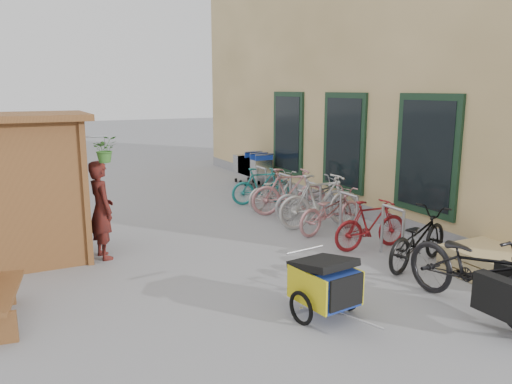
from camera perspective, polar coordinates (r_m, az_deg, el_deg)
name	(u,v)px	position (r m, az deg, el deg)	size (l,w,h in m)	color
ground	(271,279)	(7.54, 1.74, -9.91)	(80.00, 80.00, 0.00)	gray
building	(404,62)	(14.52, 16.55, 14.07)	(6.07, 13.00, 7.00)	#E1BC81
kiosk	(14,168)	(8.72, -25.96, 2.45)	(2.49, 1.65, 2.40)	brown
bike_rack	(314,199)	(10.50, 6.59, -0.80)	(0.05, 5.35, 0.86)	#A5A8AD
pallet_stack	(492,263)	(8.33, 25.32, -7.39)	(1.00, 1.20, 0.40)	tan
shopping_carts	(252,165)	(14.53, -0.44, 3.05)	(0.56, 1.56, 1.01)	silver
child_trailer	(325,282)	(6.29, 7.89, -10.20)	(0.84, 1.37, 0.79)	navy
cargo_bike	(478,271)	(6.87, 24.02, -8.22)	(0.79, 2.15, 1.12)	black
person_kiosk	(101,210)	(8.60, -17.25, -1.98)	(0.60, 0.39, 1.64)	maroon
bike_0	(418,238)	(8.35, 18.02, -5.02)	(0.60, 1.73, 0.91)	black
bike_1	(371,225)	(8.98, 13.01, -3.64)	(0.42, 1.48, 0.89)	maroon
bike_2	(330,211)	(9.88, 8.51, -2.11)	(0.58, 1.66, 0.87)	tan
bike_3	(320,201)	(10.18, 7.34, -1.00)	(0.52, 1.84, 1.11)	beige
bike_4	(312,198)	(10.88, 6.41, -0.65)	(0.61, 1.75, 0.92)	#A9A8AD
bike_5	(289,191)	(11.19, 3.80, 0.08)	(0.49, 1.75, 1.05)	tan
bike_6	(275,190)	(11.82, 2.13, 0.24)	(0.57, 1.63, 0.86)	beige
bike_7	(261,186)	(12.19, 0.58, 0.71)	(0.42, 1.50, 0.90)	teal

